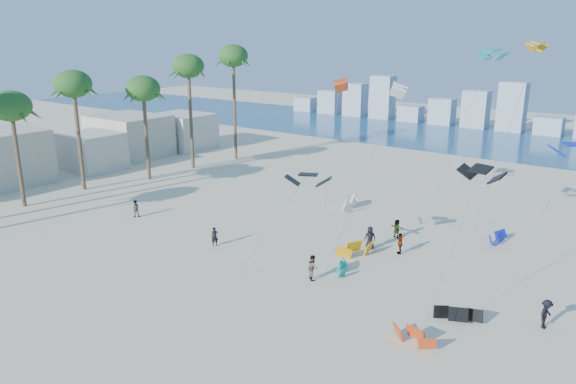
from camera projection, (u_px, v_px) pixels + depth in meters
The scene contains 10 objects.
ground at pixel (84, 317), 31.93m from camera, with size 220.00×220.00×0.00m, color beige.
ocean at pixel (482, 139), 87.10m from camera, with size 220.00×220.00×0.00m, color navy.
kitesurfer_near at pixel (215, 237), 42.47m from camera, with size 0.56×0.37×1.54m, color black.
kitesurfer_mid at pixel (313, 267), 36.62m from camera, with size 0.85×0.66×1.74m, color gray.
kitesurfers_far at pixel (392, 249), 39.85m from camera, with size 41.00×11.41×1.82m.
grounded_kites at pixel (389, 248), 40.94m from camera, with size 18.90×20.37×1.09m.
flying_kites at pixel (477, 110), 36.80m from camera, with size 31.22×23.09×15.98m.
palm_row at pixel (85, 85), 54.40m from camera, with size 7.01×44.80×14.91m.
beachfront_buildings at pixel (74, 148), 66.65m from camera, with size 11.50×43.00×6.00m.
distant_skyline at pixel (496, 112), 94.59m from camera, with size 85.00×3.00×8.40m.
Camera 1 is at (26.86, -15.57, 15.96)m, focal length 33.75 mm.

